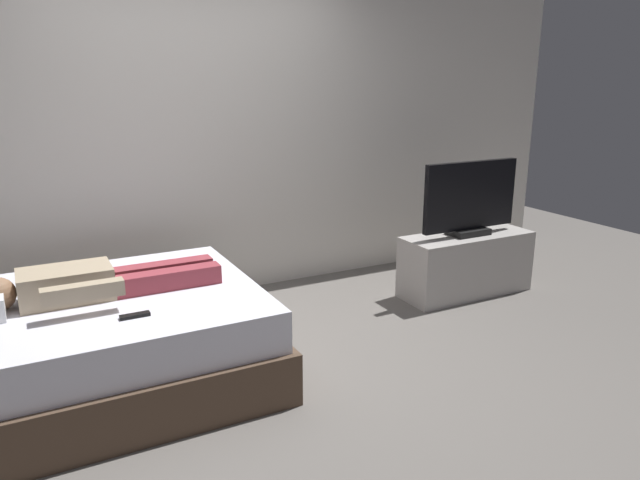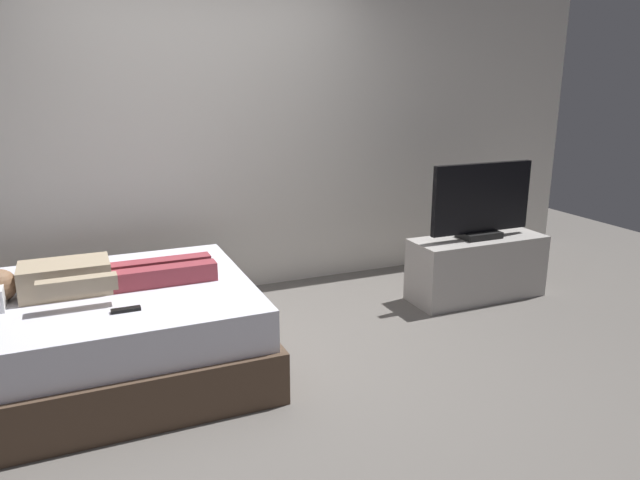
% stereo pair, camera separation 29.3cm
% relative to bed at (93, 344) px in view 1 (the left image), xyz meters
% --- Properties ---
extents(ground_plane, '(10.00, 10.00, 0.00)m').
position_rel_bed_xyz_m(ground_plane, '(0.94, -0.32, -0.26)').
color(ground_plane, slate).
extents(back_wall, '(6.40, 0.10, 2.80)m').
position_rel_bed_xyz_m(back_wall, '(1.34, 1.21, 1.14)').
color(back_wall, silver).
rests_on(back_wall, ground).
extents(bed, '(1.92, 1.48, 0.54)m').
position_rel_bed_xyz_m(bed, '(0.00, 0.00, 0.00)').
color(bed, brown).
rests_on(bed, ground).
extents(person, '(1.26, 0.46, 0.18)m').
position_rel_bed_xyz_m(person, '(0.03, 0.02, 0.36)').
color(person, tan).
rests_on(person, bed).
extents(remote, '(0.15, 0.04, 0.02)m').
position_rel_bed_xyz_m(remote, '(0.18, -0.39, 0.29)').
color(remote, black).
rests_on(remote, bed).
extents(tv_stand, '(1.10, 0.40, 0.50)m').
position_rel_bed_xyz_m(tv_stand, '(2.90, 0.20, -0.01)').
color(tv_stand, '#B7B2AD').
rests_on(tv_stand, ground).
extents(tv, '(0.88, 0.20, 0.59)m').
position_rel_bed_xyz_m(tv, '(2.90, 0.20, 0.52)').
color(tv, black).
rests_on(tv, tv_stand).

